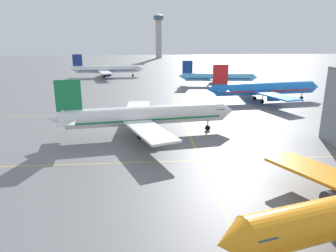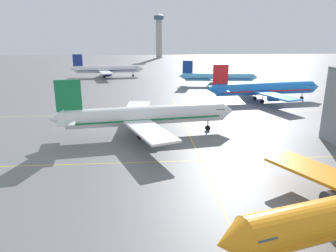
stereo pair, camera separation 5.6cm
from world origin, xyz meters
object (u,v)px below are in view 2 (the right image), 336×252
Objects in this scene: airliner_third_row at (264,89)px; airliner_far_right_stand at (107,69)px; airliner_second_row at (145,116)px; control_tower at (159,32)px; airliner_far_left_stand at (218,77)px.

airliner_far_right_stand is at bearing 132.20° from airliner_third_row.
airliner_third_row is at bearing 39.73° from airliner_second_row.
airliner_far_right_stand is 1.00× the size of control_tower.
airliner_far_right_stand is (-56.98, 62.85, -0.30)m from airliner_third_row.
airliner_second_row is 50.24m from airliner_third_row.
control_tower is (32.00, 119.02, 17.41)m from airliner_far_right_stand.
airliner_third_row is 33.35m from airliner_far_left_stand.
control_tower is (13.65, 213.98, 16.93)m from airliner_second_row.
airliner_far_left_stand is (30.92, 64.56, -0.81)m from airliner_second_row.
airliner_far_right_stand reaches higher than airliner_far_left_stand.
airliner_third_row is 84.83m from airliner_far_right_stand.
control_tower reaches higher than airliner_far_right_stand.
airliner_far_left_stand is at bearing 64.40° from airliner_second_row.
airliner_second_row is 1.23× the size of airliner_far_left_stand.
airliner_far_right_stand is (-49.27, 30.40, 0.33)m from airliner_far_left_stand.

